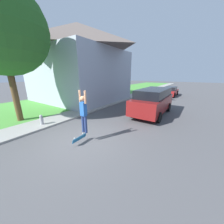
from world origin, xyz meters
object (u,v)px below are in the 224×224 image
at_px(suv_parked, 153,101).
at_px(skateboarder, 83,112).
at_px(skateboard, 79,138).
at_px(fire_hydrant, 42,120).
at_px(car_down_street, 170,91).
at_px(lawn_tree_near, 0,29).

bearing_deg(suv_parked, skateboarder, -101.22).
bearing_deg(skateboard, fire_hydrant, 178.27).
height_order(skateboarder, skateboard, skateboarder).
bearing_deg(car_down_street, lawn_tree_near, -110.00).
distance_m(lawn_tree_near, car_down_street, 19.03).
bearing_deg(skateboarder, fire_hydrant, -178.16).
bearing_deg(skateboarder, lawn_tree_near, -174.73).
height_order(car_down_street, skateboarder, skateboarder).
xyz_separation_m(lawn_tree_near, car_down_street, (6.30, 17.30, -4.82)).
relative_size(car_down_street, fire_hydrant, 7.35).
relative_size(car_down_street, skateboarder, 2.38).
height_order(skateboard, fire_hydrant, fire_hydrant).
distance_m(suv_parked, fire_hydrant, 7.96).
bearing_deg(lawn_tree_near, skateboarder, 5.27).
distance_m(lawn_tree_near, fire_hydrant, 5.48).
relative_size(skateboard, fire_hydrant, 1.35).
distance_m(skateboard, fire_hydrant, 3.51).
relative_size(lawn_tree_near, fire_hydrant, 12.87).
height_order(suv_parked, car_down_street, suv_parked).
bearing_deg(suv_parked, skateboard, -102.08).
xyz_separation_m(lawn_tree_near, suv_parked, (6.90, 6.67, -4.38)).
xyz_separation_m(skateboarder, fire_hydrant, (-3.65, -0.12, -1.10)).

